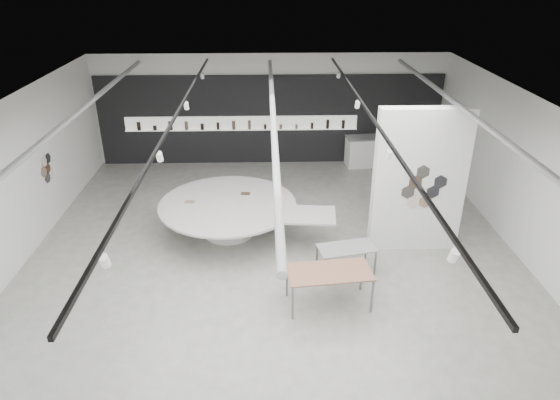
{
  "coord_description": "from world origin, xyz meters",
  "views": [
    {
      "loc": [
        -0.15,
        -9.83,
        6.61
      ],
      "look_at": [
        0.17,
        1.2,
        1.24
      ],
      "focal_mm": 32.0,
      "sensor_mm": 36.0,
      "label": 1
    }
  ],
  "objects_px": {
    "display_island": "(231,214)",
    "sample_table_wood": "(329,274)",
    "partition_column": "(419,181)",
    "sample_table_stone": "(346,250)",
    "kitchen_counter": "(372,151)"
  },
  "relations": [
    {
      "from": "display_island",
      "to": "sample_table_wood",
      "type": "bearing_deg",
      "value": -48.82
    },
    {
      "from": "partition_column",
      "to": "sample_table_wood",
      "type": "height_order",
      "value": "partition_column"
    },
    {
      "from": "sample_table_stone",
      "to": "partition_column",
      "type": "bearing_deg",
      "value": 31.37
    },
    {
      "from": "sample_table_wood",
      "to": "sample_table_stone",
      "type": "relative_size",
      "value": 1.3
    },
    {
      "from": "sample_table_stone",
      "to": "kitchen_counter",
      "type": "xyz_separation_m",
      "value": [
        1.9,
        6.66,
        -0.09
      ]
    },
    {
      "from": "display_island",
      "to": "sample_table_stone",
      "type": "xyz_separation_m",
      "value": [
        2.75,
        -1.88,
        0.02
      ]
    },
    {
      "from": "partition_column",
      "to": "sample_table_wood",
      "type": "relative_size",
      "value": 1.98
    },
    {
      "from": "display_island",
      "to": "sample_table_stone",
      "type": "relative_size",
      "value": 3.35
    },
    {
      "from": "display_island",
      "to": "kitchen_counter",
      "type": "bearing_deg",
      "value": 50.9
    },
    {
      "from": "partition_column",
      "to": "sample_table_wood",
      "type": "distance_m",
      "value": 3.47
    },
    {
      "from": "partition_column",
      "to": "sample_table_wood",
      "type": "bearing_deg",
      "value": -136.15
    },
    {
      "from": "sample_table_stone",
      "to": "sample_table_wood",
      "type": "bearing_deg",
      "value": -114.74
    },
    {
      "from": "partition_column",
      "to": "display_island",
      "type": "relative_size",
      "value": 0.77
    },
    {
      "from": "partition_column",
      "to": "kitchen_counter",
      "type": "xyz_separation_m",
      "value": [
        0.05,
        5.53,
        -1.28
      ]
    },
    {
      "from": "sample_table_wood",
      "to": "kitchen_counter",
      "type": "height_order",
      "value": "kitchen_counter"
    }
  ]
}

